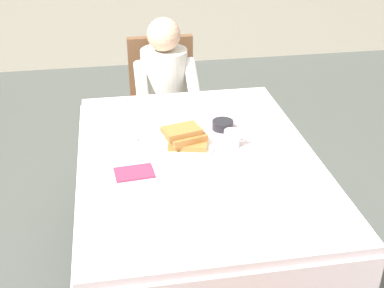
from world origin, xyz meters
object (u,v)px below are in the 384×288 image
(dining_table_main, at_px, (198,172))
(diner_person, at_px, (165,88))
(breakfast_stack, at_px, (186,137))
(fork_left_of_plate, at_px, (146,152))
(bowl_butter, at_px, (223,125))
(spoon_near_edge, at_px, (196,185))
(cup_coffee, at_px, (232,139))
(plate_breakfast, at_px, (185,146))
(syrup_pitcher, at_px, (130,135))
(knife_right_of_plate, at_px, (225,146))
(chair_diner, at_px, (163,98))

(dining_table_main, xyz_separation_m, diner_person, (-0.03, 1.01, 0.02))
(breakfast_stack, distance_m, fork_left_of_plate, 0.20)
(dining_table_main, relative_size, bowl_butter, 13.85)
(fork_left_of_plate, distance_m, spoon_near_edge, 0.36)
(diner_person, bearing_deg, breakfast_stack, 89.15)
(dining_table_main, height_order, diner_person, diner_person)
(cup_coffee, xyz_separation_m, spoon_near_edge, (-0.23, -0.30, -0.04))
(plate_breakfast, relative_size, cup_coffee, 2.48)
(plate_breakfast, bearing_deg, cup_coffee, -6.33)
(breakfast_stack, relative_size, syrup_pitcher, 2.90)
(plate_breakfast, distance_m, spoon_near_edge, 0.33)
(breakfast_stack, bearing_deg, plate_breakfast, -159.36)
(diner_person, bearing_deg, fork_left_of_plate, 77.75)
(fork_left_of_plate, relative_size, knife_right_of_plate, 0.90)
(cup_coffee, distance_m, fork_left_of_plate, 0.42)
(diner_person, relative_size, spoon_near_edge, 7.47)
(chair_diner, height_order, cup_coffee, chair_diner)
(chair_diner, xyz_separation_m, syrup_pitcher, (-0.27, -0.99, 0.25))
(diner_person, distance_m, spoon_near_edge, 1.26)
(chair_diner, relative_size, fork_left_of_plate, 5.17)
(dining_table_main, xyz_separation_m, syrup_pitcher, (-0.30, 0.18, 0.13))
(chair_diner, xyz_separation_m, plate_breakfast, (-0.02, -1.09, 0.22))
(plate_breakfast, bearing_deg, dining_table_main, -60.84)
(fork_left_of_plate, height_order, spoon_near_edge, same)
(dining_table_main, height_order, knife_right_of_plate, knife_right_of_plate)
(syrup_pitcher, distance_m, knife_right_of_plate, 0.46)
(dining_table_main, distance_m, bowl_butter, 0.32)
(dining_table_main, xyz_separation_m, breakfast_stack, (-0.04, 0.09, 0.15))
(syrup_pitcher, bearing_deg, cup_coffee, -14.43)
(chair_diner, distance_m, syrup_pitcher, 1.05)
(diner_person, height_order, spoon_near_edge, diner_person)
(plate_breakfast, height_order, spoon_near_edge, plate_breakfast)
(knife_right_of_plate, bearing_deg, fork_left_of_plate, 92.13)
(fork_left_of_plate, bearing_deg, cup_coffee, -89.14)
(diner_person, bearing_deg, plate_breakfast, 89.00)
(diner_person, bearing_deg, cup_coffee, 102.36)
(chair_diner, xyz_separation_m, fork_left_of_plate, (-0.21, -1.11, 0.21))
(cup_coffee, distance_m, bowl_butter, 0.19)
(dining_table_main, xyz_separation_m, chair_diner, (-0.03, 1.17, -0.12))
(dining_table_main, height_order, syrup_pitcher, syrup_pitcher)
(plate_breakfast, distance_m, bowl_butter, 0.28)
(diner_person, height_order, bowl_butter, diner_person)
(chair_diner, relative_size, plate_breakfast, 3.32)
(syrup_pitcher, bearing_deg, bowl_butter, 7.65)
(fork_left_of_plate, bearing_deg, bowl_butter, -64.48)
(dining_table_main, relative_size, plate_breakfast, 5.44)
(knife_right_of_plate, xyz_separation_m, spoon_near_edge, (-0.19, -0.31, 0.00))
(chair_diner, height_order, knife_right_of_plate, chair_diner)
(chair_diner, bearing_deg, spoon_near_edge, 89.23)
(cup_coffee, xyz_separation_m, fork_left_of_plate, (-0.42, 0.01, -0.04))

